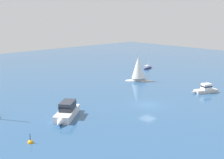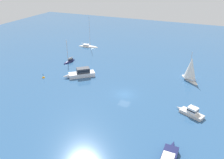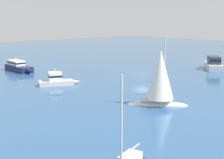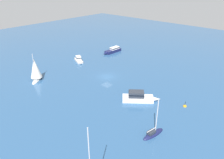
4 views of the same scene
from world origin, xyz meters
name	(u,v)px [view 3 (image 3 of 4)]	position (x,y,z in m)	size (l,w,h in m)	color
ground_plane	(143,75)	(0.00, 0.00, 0.00)	(164.03, 164.03, 0.00)	#2D5684
ketch	(160,80)	(-12.65, -13.72, 2.74)	(5.41, 5.92, 7.75)	silver
powerboat	(213,64)	(13.83, -4.50, 0.93)	(7.57, 6.64, 2.34)	white
motor_cruiser	(19,67)	(-12.94, 17.01, 0.75)	(2.34, 8.37, 2.42)	#191E4C
cabin_cruiser	(57,80)	(-14.79, 2.48, 0.68)	(5.75, 3.53, 2.37)	silver
channel_buoy	(215,62)	(22.48, 0.19, 0.01)	(0.74, 0.74, 1.56)	orange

